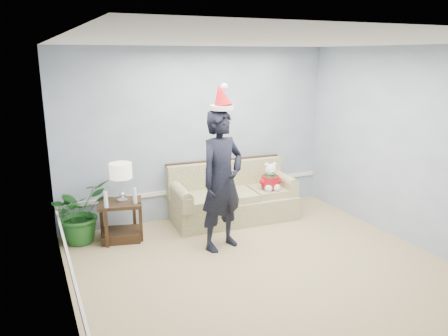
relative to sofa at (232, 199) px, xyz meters
The scene contains 10 objects.
room_shell 2.36m from the sofa, 100.69° to the right, with size 4.54×5.04×2.74m.
wainscot_trim 1.82m from the sofa, 149.89° to the right, with size 4.49×4.99×0.06m.
sofa is the anchor object (origin of this frame).
side_table 1.81m from the sofa, behind, with size 0.69×0.62×0.57m.
table_lamp 1.89m from the sofa, behind, with size 0.31×0.31×0.55m.
candle_pair 1.87m from the sofa, behind, with size 0.45×0.06×0.23m.
houseplant 2.34m from the sofa, behind, with size 0.79×0.68×0.87m, color #1D571E.
man 1.26m from the sofa, 123.30° to the right, with size 0.69×0.46×1.90m, color black.
santa_hat 2.03m from the sofa, 123.79° to the right, with size 0.38×0.41×0.35m.
teddy_bear 0.69m from the sofa, 22.62° to the right, with size 0.32×0.34×0.45m.
Camera 1 is at (-2.52, -3.89, 2.58)m, focal length 35.00 mm.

